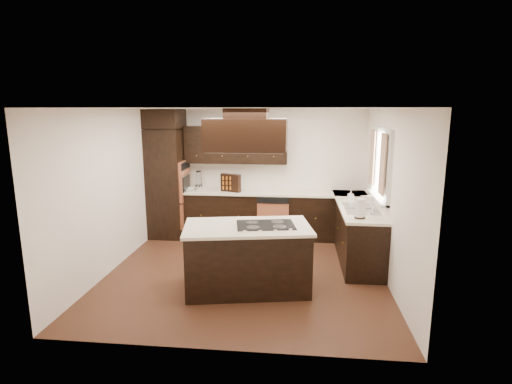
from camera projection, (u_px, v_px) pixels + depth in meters
floor at (246, 272)px, 6.24m from camera, size 4.20×4.20×0.02m
ceiling at (245, 108)px, 5.74m from camera, size 4.20×4.20×0.02m
wall_back at (259, 172)px, 8.05m from camera, size 4.20×0.02×2.50m
wall_front at (218, 237)px, 3.94m from camera, size 4.20×0.02×2.50m
wall_left at (111, 190)px, 6.21m from camera, size 0.02×4.20×2.50m
wall_right at (390, 196)px, 5.78m from camera, size 0.02×4.20×2.50m
oven_column at (167, 183)px, 7.87m from camera, size 0.65×0.75×2.12m
wall_oven_face at (185, 181)px, 7.82m from camera, size 0.05×0.62×0.78m
base_cabinets_back at (259, 215)px, 7.90m from camera, size 2.93×0.60×0.88m
base_cabinets_right at (356, 231)px, 6.85m from camera, size 0.60×2.40×0.88m
countertop_back at (259, 192)px, 7.80m from camera, size 2.93×0.63×0.04m
countertop_right at (357, 205)px, 6.76m from camera, size 0.63×2.40×0.04m
upper_cabinets at (236, 145)px, 7.80m from camera, size 2.00×0.34×0.72m
dishwasher_front at (273, 221)px, 7.60m from camera, size 0.60×0.05×0.72m
window_frame at (381, 164)px, 6.24m from camera, size 0.06×1.32×1.12m
window_pane at (383, 164)px, 6.23m from camera, size 0.00×1.20×1.00m
curtain_left at (383, 164)px, 5.82m from camera, size 0.02×0.34×0.90m
curtain_right at (372, 158)px, 6.64m from camera, size 0.02×0.34×0.90m
sink_rim at (361, 209)px, 6.41m from camera, size 0.52×0.84×0.01m
island at (247, 259)px, 5.57m from camera, size 1.80×1.19×0.88m
island_top at (247, 227)px, 5.48m from camera, size 1.87×1.26×0.04m
cooktop at (266, 225)px, 5.49m from camera, size 0.87×0.66×0.01m
range_hood at (247, 135)px, 5.26m from camera, size 1.05×0.72×0.42m
hood_duct at (247, 113)px, 5.21m from camera, size 0.55×0.50×0.13m
blender_base at (199, 187)px, 7.93m from camera, size 0.15×0.15×0.10m
blender_pitcher at (199, 178)px, 7.89m from camera, size 0.13×0.13×0.26m
spice_rack at (231, 183)px, 7.74m from camera, size 0.42×0.26×0.34m
mixing_bowl at (189, 189)px, 7.85m from camera, size 0.24×0.24×0.06m
soap_bottle at (351, 196)px, 6.98m from camera, size 0.11×0.11×0.18m
paper_towel at (360, 209)px, 5.82m from camera, size 0.17×0.17×0.29m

